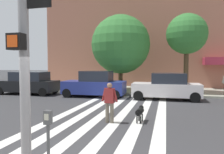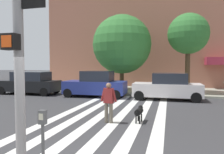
{
  "view_description": "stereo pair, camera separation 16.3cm",
  "coord_description": "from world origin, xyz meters",
  "px_view_note": "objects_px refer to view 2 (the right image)",
  "views": [
    {
      "loc": [
        2.1,
        -3.93,
        2.35
      ],
      "look_at": [
        -0.66,
        6.83,
        1.73
      ],
      "focal_mm": 33.95,
      "sensor_mm": 36.0,
      "label": 1
    },
    {
      "loc": [
        2.25,
        -3.89,
        2.35
      ],
      "look_at": [
        -0.66,
        6.83,
        1.73
      ],
      "focal_mm": 33.95,
      "sensor_mm": 36.0,
      "label": 2
    }
  ],
  "objects_px": {
    "parked_car_third_in_line": "(167,87)",
    "street_tree_nearest": "(122,45)",
    "street_tree_middle": "(188,34)",
    "dog_on_leash": "(139,112)",
    "parked_car_near_curb": "(30,83)",
    "parking_meter_curbside": "(43,136)",
    "parked_car_behind_first": "(96,85)",
    "pedestrian_dog_walker": "(109,100)"
  },
  "relations": [
    {
      "from": "street_tree_middle",
      "to": "dog_on_leash",
      "type": "bearing_deg",
      "value": -105.22
    },
    {
      "from": "parking_meter_curbside",
      "to": "dog_on_leash",
      "type": "height_order",
      "value": "parking_meter_curbside"
    },
    {
      "from": "dog_on_leash",
      "to": "pedestrian_dog_walker",
      "type": "bearing_deg",
      "value": -160.47
    },
    {
      "from": "street_tree_nearest",
      "to": "pedestrian_dog_walker",
      "type": "xyz_separation_m",
      "value": [
        1.64,
        -9.79,
        -3.22
      ]
    },
    {
      "from": "parked_car_near_curb",
      "to": "street_tree_nearest",
      "type": "xyz_separation_m",
      "value": [
        7.0,
        3.12,
        3.25
      ]
    },
    {
      "from": "parked_car_behind_first",
      "to": "dog_on_leash",
      "type": "height_order",
      "value": "parked_car_behind_first"
    },
    {
      "from": "parking_meter_curbside",
      "to": "pedestrian_dog_walker",
      "type": "height_order",
      "value": "pedestrian_dog_walker"
    },
    {
      "from": "parked_car_behind_first",
      "to": "parked_car_near_curb",
      "type": "bearing_deg",
      "value": -180.0
    },
    {
      "from": "street_tree_middle",
      "to": "pedestrian_dog_walker",
      "type": "bearing_deg",
      "value": -110.81
    },
    {
      "from": "parking_meter_curbside",
      "to": "street_tree_nearest",
      "type": "distance_m",
      "value": 15.0
    },
    {
      "from": "street_tree_nearest",
      "to": "street_tree_middle",
      "type": "height_order",
      "value": "street_tree_nearest"
    },
    {
      "from": "parked_car_behind_first",
      "to": "pedestrian_dog_walker",
      "type": "relative_size",
      "value": 2.8
    },
    {
      "from": "parked_car_third_in_line",
      "to": "street_tree_middle",
      "type": "height_order",
      "value": "street_tree_middle"
    },
    {
      "from": "parked_car_near_curb",
      "to": "pedestrian_dog_walker",
      "type": "xyz_separation_m",
      "value": [
        8.64,
        -6.67,
        0.03
      ]
    },
    {
      "from": "street_tree_nearest",
      "to": "pedestrian_dog_walker",
      "type": "bearing_deg",
      "value": -80.51
    },
    {
      "from": "parked_car_behind_first",
      "to": "dog_on_leash",
      "type": "bearing_deg",
      "value": -56.61
    },
    {
      "from": "parked_car_third_in_line",
      "to": "pedestrian_dog_walker",
      "type": "relative_size",
      "value": 2.78
    },
    {
      "from": "pedestrian_dog_walker",
      "to": "dog_on_leash",
      "type": "distance_m",
      "value": 1.35
    },
    {
      "from": "dog_on_leash",
      "to": "parked_car_near_curb",
      "type": "bearing_deg",
      "value": 147.54
    },
    {
      "from": "parked_car_near_curb",
      "to": "street_tree_nearest",
      "type": "height_order",
      "value": "street_tree_nearest"
    },
    {
      "from": "parking_meter_curbside",
      "to": "dog_on_leash",
      "type": "xyz_separation_m",
      "value": [
        1.09,
        5.2,
        -0.59
      ]
    },
    {
      "from": "parking_meter_curbside",
      "to": "pedestrian_dog_walker",
      "type": "bearing_deg",
      "value": 91.19
    },
    {
      "from": "parked_car_third_in_line",
      "to": "street_tree_nearest",
      "type": "relative_size",
      "value": 0.7
    },
    {
      "from": "pedestrian_dog_walker",
      "to": "dog_on_leash",
      "type": "bearing_deg",
      "value": 19.53
    },
    {
      "from": "street_tree_nearest",
      "to": "dog_on_leash",
      "type": "relative_size",
      "value": 6.73
    },
    {
      "from": "parking_meter_curbside",
      "to": "parked_car_behind_first",
      "type": "xyz_separation_m",
      "value": [
        -3.03,
        11.45,
        -0.12
      ]
    },
    {
      "from": "parked_car_near_curb",
      "to": "parked_car_third_in_line",
      "type": "xyz_separation_m",
      "value": [
        10.88,
        0.0,
        -0.03
      ]
    },
    {
      "from": "street_tree_nearest",
      "to": "pedestrian_dog_walker",
      "type": "relative_size",
      "value": 3.99
    },
    {
      "from": "street_tree_nearest",
      "to": "parked_car_behind_first",
      "type": "bearing_deg",
      "value": -112.54
    },
    {
      "from": "parked_car_behind_first",
      "to": "parked_car_third_in_line",
      "type": "relative_size",
      "value": 1.01
    },
    {
      "from": "parked_car_near_curb",
      "to": "pedestrian_dog_walker",
      "type": "height_order",
      "value": "parked_car_near_curb"
    },
    {
      "from": "parked_car_behind_first",
      "to": "street_tree_middle",
      "type": "bearing_deg",
      "value": 26.01
    },
    {
      "from": "dog_on_leash",
      "to": "parked_car_behind_first",
      "type": "bearing_deg",
      "value": 123.39
    },
    {
      "from": "parking_meter_curbside",
      "to": "dog_on_leash",
      "type": "bearing_deg",
      "value": 78.19
    },
    {
      "from": "parked_car_third_in_line",
      "to": "street_tree_middle",
      "type": "relative_size",
      "value": 0.72
    },
    {
      "from": "parked_car_near_curb",
      "to": "parked_car_third_in_line",
      "type": "height_order",
      "value": "parked_car_near_curb"
    },
    {
      "from": "parked_car_third_in_line",
      "to": "dog_on_leash",
      "type": "xyz_separation_m",
      "value": [
        -1.06,
        -6.25,
        -0.42
      ]
    },
    {
      "from": "parked_car_behind_first",
      "to": "street_tree_nearest",
      "type": "bearing_deg",
      "value": 67.46
    },
    {
      "from": "parking_meter_curbside",
      "to": "street_tree_middle",
      "type": "bearing_deg",
      "value": 75.97
    },
    {
      "from": "street_tree_middle",
      "to": "dog_on_leash",
      "type": "xyz_separation_m",
      "value": [
        -2.59,
        -9.52,
        -4.4
      ]
    },
    {
      "from": "parking_meter_curbside",
      "to": "parked_car_third_in_line",
      "type": "bearing_deg",
      "value": 79.38
    },
    {
      "from": "parking_meter_curbside",
      "to": "street_tree_nearest",
      "type": "relative_size",
      "value": 0.21
    }
  ]
}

